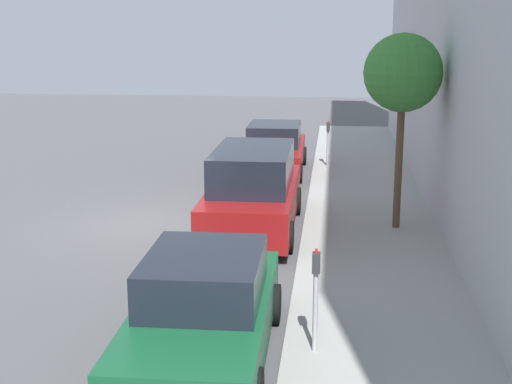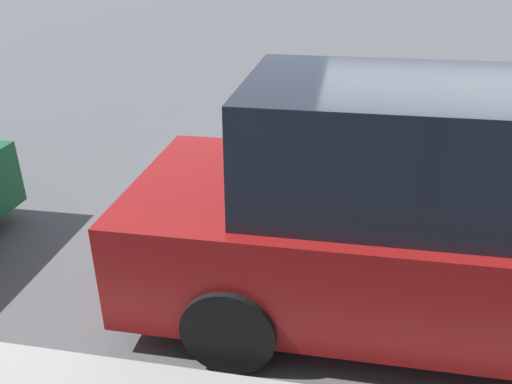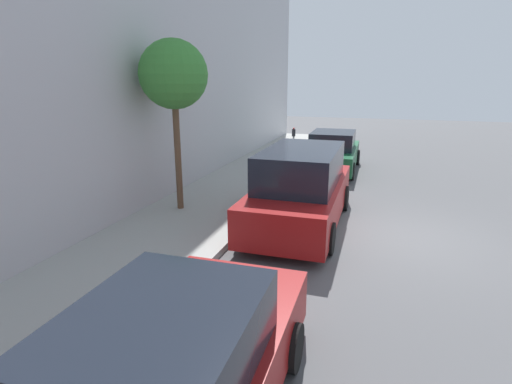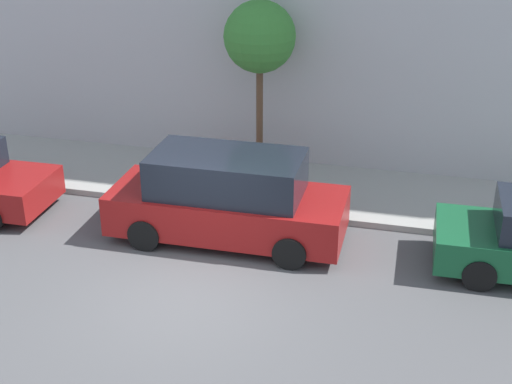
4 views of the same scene
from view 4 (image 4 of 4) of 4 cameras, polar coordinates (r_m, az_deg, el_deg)
name	(u,v)px [view 4 (image 4 of 4)]	position (r m, az deg, el deg)	size (l,w,h in m)	color
ground_plane	(186,296)	(13.34, -5.65, -8.26)	(60.00, 60.00, 0.00)	#515154
sidewalk	(253,184)	(17.51, -0.25, 0.63)	(3.01, 32.00, 0.15)	#9E9E99
parked_minivan_second	(227,198)	(14.81, -2.30, -0.52)	(2.02, 4.91, 1.90)	maroon
street_tree	(260,38)	(16.93, 0.30, 12.23)	(1.69, 1.69, 4.29)	brown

